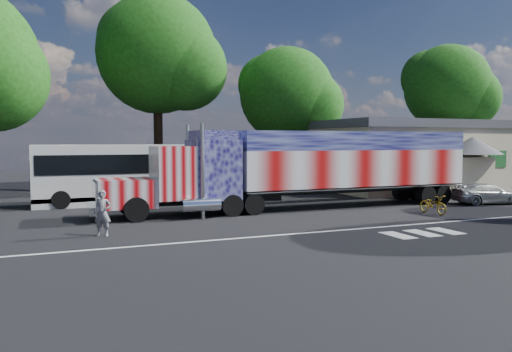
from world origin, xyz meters
name	(u,v)px	position (x,y,z in m)	size (l,w,h in m)	color
ground	(281,221)	(0.00, 0.00, 0.00)	(100.00, 100.00, 0.00)	black
lane_markings	(359,233)	(1.71, -3.77, 0.01)	(30.00, 2.67, 0.01)	silver
semi_truck	(311,166)	(3.46, 3.53, 2.33)	(21.21, 3.35, 4.52)	black
coach_bus	(140,173)	(-4.79, 9.63, 1.80)	(11.94, 2.78, 3.47)	white
hall_building	(447,154)	(19.92, 10.86, 2.62)	(22.40, 12.80, 5.20)	beige
parked_car	(487,194)	(13.97, 1.26, 0.60)	(1.68, 4.14, 1.20)	#A3A7A8
woman	(103,213)	(-7.89, -0.53, 0.90)	(0.65, 0.43, 1.79)	slate
bicycle	(433,204)	(8.24, -0.67, 0.48)	(0.63, 1.81, 0.95)	gold
tree_n_mid	(159,55)	(-1.69, 18.69, 10.38)	(9.73, 9.27, 15.09)	black
tree_ne_a	(288,95)	(8.45, 16.55, 7.43)	(8.13, 7.74, 11.36)	black
tree_far_ne	(449,88)	(27.32, 18.68, 8.99)	(8.89, 8.47, 13.29)	black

